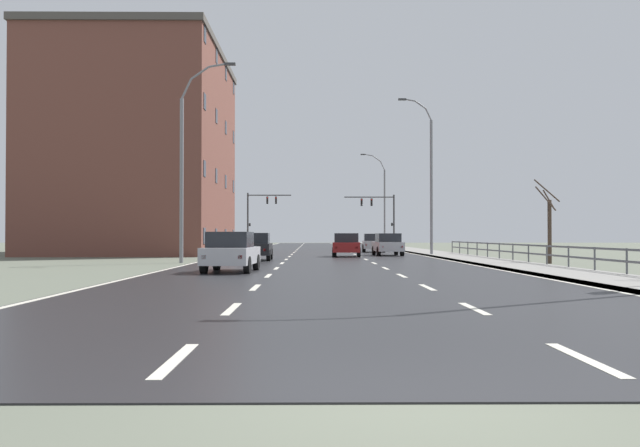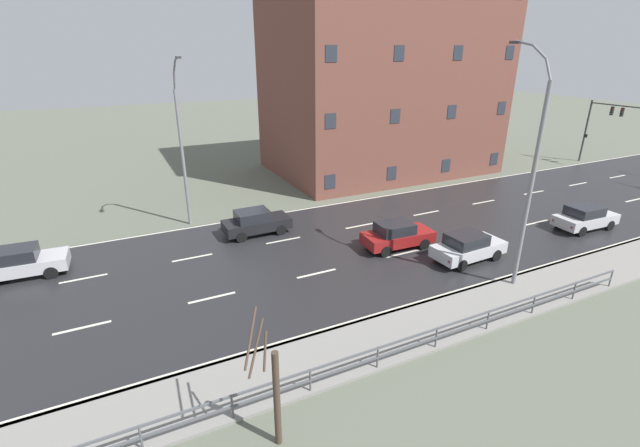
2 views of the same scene
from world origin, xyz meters
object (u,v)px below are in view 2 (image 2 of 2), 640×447
object	(u,v)px
brick_building	(381,81)
street_lamp_midground	(530,177)
street_lamp_left_bank	(182,148)
car_far_left	(21,262)
car_mid_centre	(256,222)
car_near_right	(585,217)
car_distant	(468,247)
traffic_signal_left	(599,121)
car_far_right	(397,235)

from	to	relation	value
brick_building	street_lamp_midground	bearing A→B (deg)	-16.22
street_lamp_left_bank	car_far_left	distance (m)	10.54
car_mid_centre	brick_building	distance (m)	20.20
car_near_right	car_far_left	world-z (taller)	same
street_lamp_midground	car_far_left	xyz separation A→B (m)	(-11.41, -21.68, -4.67)
car_distant	brick_building	size ratio (longest dim) A/B	0.21
car_near_right	brick_building	distance (m)	20.51
street_lamp_midground	traffic_signal_left	distance (m)	30.36
car_mid_centre	car_far_left	world-z (taller)	same
car_near_right	brick_building	xyz separation A→B (m)	(-18.86, -3.47, 7.26)
street_lamp_midground	traffic_signal_left	xyz separation A→B (m)	(-14.19, 26.81, -1.31)
traffic_signal_left	car_far_left	size ratio (longest dim) A/B	1.45
car_distant	brick_building	world-z (taller)	brick_building
street_lamp_left_bank	car_mid_centre	xyz separation A→B (m)	(3.35, 3.38, -4.28)
street_lamp_midground	car_far_left	size ratio (longest dim) A/B	2.67
car_far_right	car_distant	world-z (taller)	same
car_mid_centre	car_distant	bearing A→B (deg)	46.50
traffic_signal_left	car_far_left	bearing A→B (deg)	-86.71
car_near_right	car_distant	bearing A→B (deg)	-86.51
car_far_right	car_far_left	xyz separation A→B (m)	(-5.42, -19.07, 0.00)
street_lamp_midground	car_near_right	world-z (taller)	street_lamp_midground
car_distant	car_mid_centre	size ratio (longest dim) A/B	1.01
street_lamp_midground	car_far_left	world-z (taller)	street_lamp_midground
traffic_signal_left	car_far_right	distance (m)	30.72
traffic_signal_left	car_far_right	size ratio (longest dim) A/B	1.45
street_lamp_left_bank	traffic_signal_left	world-z (taller)	street_lamp_left_bank
traffic_signal_left	car_distant	bearing A→B (deg)	-67.34
brick_building	car_far_left	bearing A→B (deg)	-69.40
street_lamp_left_bank	car_mid_centre	distance (m)	6.40
street_lamp_left_bank	car_far_right	distance (m)	14.08
traffic_signal_left	car_far_right	world-z (taller)	traffic_signal_left
street_lamp_midground	car_far_left	distance (m)	24.94
car_mid_centre	car_near_right	bearing A→B (deg)	65.64
car_mid_centre	street_lamp_left_bank	bearing A→B (deg)	-135.37
traffic_signal_left	car_near_right	xyz separation A→B (m)	(11.09, -16.96, -3.36)
traffic_signal_left	car_far_left	world-z (taller)	traffic_signal_left
car_far_right	car_near_right	distance (m)	12.79
car_near_right	street_lamp_left_bank	bearing A→B (deg)	-114.82
traffic_signal_left	street_lamp_left_bank	bearing A→B (deg)	-90.95
car_far_right	car_near_right	xyz separation A→B (m)	(2.89, 12.46, 0.00)
car_near_right	brick_building	world-z (taller)	brick_building
traffic_signal_left	brick_building	xyz separation A→B (m)	(-7.77, -20.42, 3.90)
brick_building	car_distant	bearing A→B (deg)	-18.82
car_distant	car_far_right	bearing A→B (deg)	-142.59
car_distant	brick_building	bearing A→B (deg)	158.75
car_far_left	car_distant	bearing A→B (deg)	71.42
car_mid_centre	car_far_left	xyz separation A→B (m)	(0.09, -12.38, 0.00)
brick_building	traffic_signal_left	bearing A→B (deg)	69.18
street_lamp_left_bank	car_far_right	xyz separation A→B (m)	(8.86, 10.07, -4.28)
car_distant	car_near_right	size ratio (longest dim) A/B	1.00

